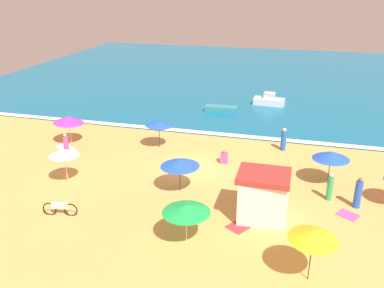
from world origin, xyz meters
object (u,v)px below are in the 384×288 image
lifeguard_cabana (263,195)px  beach_umbrella_5 (159,124)px  beach_umbrella_6 (331,155)px  small_boat_1 (221,109)px  beachgoer_0 (358,194)px  beachgoer_5 (284,140)px  beach_umbrella_7 (313,235)px  parked_bicycle (60,208)px  beach_umbrella_0 (69,120)px  beachgoer_4 (330,187)px  beach_umbrella_2 (186,209)px  beach_umbrella_4 (64,152)px  beachgoer_3 (66,145)px  beach_umbrella_1 (180,163)px  beachgoer_1 (224,157)px  small_boat_0 (269,101)px

lifeguard_cabana → beach_umbrella_5: 11.05m
beach_umbrella_6 → small_boat_1: size_ratio=0.97×
beachgoer_0 → beachgoer_5: beachgoer_0 is taller
beach_umbrella_7 → parked_bicycle: (-12.26, 1.69, -1.72)m
beach_umbrella_0 → beachgoer_4: size_ratio=1.62×
beach_umbrella_2 → beach_umbrella_4: 9.30m
beach_umbrella_0 → parked_bicycle: 10.30m
lifeguard_cabana → beachgoer_3: (-13.69, 4.43, -0.50)m
beach_umbrella_6 → beachgoer_3: 17.12m
beach_umbrella_1 → beachgoer_5: 9.31m
beach_umbrella_1 → beachgoer_4: (8.16, 1.06, -0.96)m
beachgoer_0 → small_boat_1: (-10.18, 14.59, -0.47)m
beach_umbrella_6 → beachgoer_1: bearing=168.3°
lifeguard_cabana → beachgoer_4: lifeguard_cabana is taller
beach_umbrella_5 → small_boat_0: bearing=62.0°
lifeguard_cabana → beach_umbrella_4: size_ratio=1.03×
lifeguard_cabana → beach_umbrella_6: (3.40, 4.75, 0.57)m
beach_umbrella_0 → beachgoer_4: beach_umbrella_0 is taller
small_boat_0 → parked_bicycle: bearing=-110.8°
beach_umbrella_4 → beachgoer_0: 16.43m
lifeguard_cabana → beach_umbrella_5: size_ratio=1.03×
beachgoer_4 → beachgoer_5: size_ratio=0.97×
small_boat_1 → beach_umbrella_6: bearing=-54.1°
beachgoer_5 → small_boat_1: bearing=128.0°
small_boat_0 → small_boat_1: size_ratio=1.01×
beach_umbrella_0 → beachgoer_1: size_ratio=2.88×
beach_umbrella_1 → beach_umbrella_5: (-3.29, 5.83, 0.08)m
beach_umbrella_7 → beach_umbrella_1: bearing=140.5°
beach_umbrella_7 → small_boat_1: (-7.73, 21.05, -1.77)m
beachgoer_0 → beach_umbrella_7: bearing=-110.8°
beachgoer_1 → beachgoer_3: 10.74m
beach_umbrella_0 → beachgoer_1: beach_umbrella_0 is taller
beach_umbrella_1 → small_boat_1: bearing=92.4°
beachgoer_4 → beach_umbrella_0: bearing=168.0°
parked_bicycle → beachgoer_1: bearing=51.2°
beachgoer_5 → parked_bicycle: bearing=-131.8°
small_boat_0 → beach_umbrella_2: bearing=-94.3°
beach_umbrella_6 → beach_umbrella_5: bearing=166.4°
small_boat_0 → lifeguard_cabana: bearing=-86.0°
beach_umbrella_7 → parked_bicycle: 12.50m
beach_umbrella_1 → parked_bicycle: bearing=-141.2°
beach_umbrella_6 → beach_umbrella_0: bearing=174.1°
beach_umbrella_4 → beach_umbrella_7: beach_umbrella_7 is taller
lifeguard_cabana → beach_umbrella_0: (-14.66, 6.61, 0.56)m
beach_umbrella_6 → beachgoer_5: (-2.85, 4.53, -1.05)m
beach_umbrella_1 → beachgoer_5: bearing=54.9°
lifeguard_cabana → small_boat_1: size_ratio=0.87×
parked_bicycle → beachgoer_1: beachgoer_1 is taller
beachgoer_5 → beach_umbrella_5: bearing=-168.5°
lifeguard_cabana → beach_umbrella_7: size_ratio=1.03×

